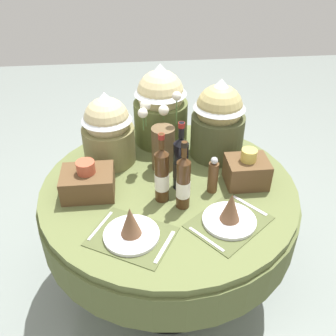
{
  "coord_description": "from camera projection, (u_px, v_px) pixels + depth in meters",
  "views": [
    {
      "loc": [
        -0.16,
        -1.49,
        1.9
      ],
      "look_at": [
        0.0,
        0.03,
        0.82
      ],
      "focal_mm": 39.76,
      "sensor_mm": 36.0,
      "label": 1
    }
  ],
  "objects": [
    {
      "name": "ground",
      "position": [
        169.0,
        279.0,
        2.31
      ],
      "size": [
        8.0,
        8.0,
        0.0
      ],
      "primitive_type": "plane",
      "color": "gray"
    },
    {
      "name": "dining_table",
      "position": [
        169.0,
        207.0,
        1.97
      ],
      "size": [
        1.31,
        1.31,
        0.74
      ],
      "color": "#5B6638",
      "rests_on": "ground"
    },
    {
      "name": "place_setting_left",
      "position": [
        131.0,
        229.0,
        1.56
      ],
      "size": [
        0.42,
        0.39,
        0.16
      ],
      "color": "#4E562F",
      "rests_on": "dining_table"
    },
    {
      "name": "place_setting_right",
      "position": [
        230.0,
        214.0,
        1.63
      ],
      "size": [
        0.43,
        0.41,
        0.16
      ],
      "color": "#4E562F",
      "rests_on": "dining_table"
    },
    {
      "name": "flower_vase",
      "position": [
        162.0,
        143.0,
        1.93
      ],
      "size": [
        0.22,
        0.18,
        0.42
      ],
      "color": "brown",
      "rests_on": "dining_table"
    },
    {
      "name": "wine_bottle_left",
      "position": [
        162.0,
        175.0,
        1.71
      ],
      "size": [
        0.07,
        0.07,
        0.36
      ],
      "color": "#422814",
      "rests_on": "dining_table"
    },
    {
      "name": "wine_bottle_centre",
      "position": [
        181.0,
        163.0,
        1.79
      ],
      "size": [
        0.07,
        0.07,
        0.36
      ],
      "color": "black",
      "rests_on": "dining_table"
    },
    {
      "name": "wine_bottle_right",
      "position": [
        183.0,
        182.0,
        1.67
      ],
      "size": [
        0.07,
        0.07,
        0.35
      ],
      "color": "#422814",
      "rests_on": "dining_table"
    },
    {
      "name": "pepper_mill",
      "position": [
        213.0,
        176.0,
        1.79
      ],
      "size": [
        0.05,
        0.05,
        0.2
      ],
      "color": "brown",
      "rests_on": "dining_table"
    },
    {
      "name": "gift_tub_back_left",
      "position": [
        107.0,
        126.0,
        1.95
      ],
      "size": [
        0.28,
        0.28,
        0.4
      ],
      "color": "olive",
      "rests_on": "dining_table"
    },
    {
      "name": "gift_tub_back_centre",
      "position": [
        161.0,
        102.0,
        2.11
      ],
      "size": [
        0.31,
        0.31,
        0.47
      ],
      "color": "#566033",
      "rests_on": "dining_table"
    },
    {
      "name": "gift_tub_back_right",
      "position": [
        219.0,
        116.0,
        1.99
      ],
      "size": [
        0.29,
        0.29,
        0.45
      ],
      "color": "#474C2D",
      "rests_on": "dining_table"
    },
    {
      "name": "woven_basket_side_left",
      "position": [
        88.0,
        182.0,
        1.79
      ],
      "size": [
        0.25,
        0.2,
        0.18
      ],
      "color": "brown",
      "rests_on": "dining_table"
    },
    {
      "name": "woven_basket_side_right",
      "position": [
        247.0,
        171.0,
        1.86
      ],
      "size": [
        0.2,
        0.17,
        0.2
      ],
      "color": "brown",
      "rests_on": "dining_table"
    }
  ]
}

